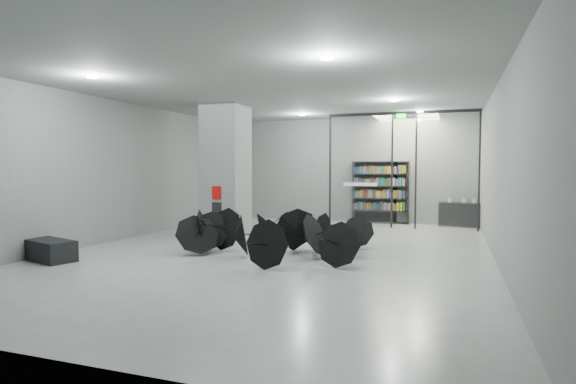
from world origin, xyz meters
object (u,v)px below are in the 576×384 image
(column, at_px, (226,170))
(umbrella_cluster, at_px, (274,240))
(bookshelf, at_px, (380,192))
(shop_counter, at_px, (461,215))
(bench, at_px, (48,250))

(column, height_order, umbrella_cluster, column)
(column, height_order, bookshelf, column)
(column, distance_m, bookshelf, 6.28)
(shop_counter, distance_m, umbrella_cluster, 8.26)
(column, bearing_deg, bookshelf, 49.76)
(umbrella_cluster, bearing_deg, bookshelf, 77.98)
(column, relative_size, shop_counter, 2.81)
(column, bearing_deg, umbrella_cluster, -43.68)
(column, xyz_separation_m, bookshelf, (4.02, 4.75, -0.84))
(bench, xyz_separation_m, umbrella_cluster, (4.50, 2.46, 0.08))
(column, relative_size, bookshelf, 1.72)
(shop_counter, bearing_deg, umbrella_cluster, -111.68)
(bookshelf, bearing_deg, umbrella_cluster, -109.56)
(column, xyz_separation_m, umbrella_cluster, (2.50, -2.39, -1.68))
(shop_counter, xyz_separation_m, umbrella_cluster, (-4.37, -7.01, -0.11))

